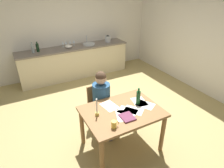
% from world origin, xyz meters
% --- Properties ---
extents(ground_plane, '(5.20, 5.20, 0.04)m').
position_xyz_m(ground_plane, '(0.00, 0.00, -0.02)').
color(ground_plane, tan).
extents(wall_back, '(5.20, 0.12, 2.60)m').
position_xyz_m(wall_back, '(0.00, 2.60, 1.30)').
color(wall_back, silver).
rests_on(wall_back, ground).
extents(wall_right, '(0.12, 5.20, 2.60)m').
position_xyz_m(wall_right, '(2.60, 0.00, 1.30)').
color(wall_right, silver).
rests_on(wall_right, ground).
extents(kitchen_counter, '(3.17, 0.64, 0.90)m').
position_xyz_m(kitchen_counter, '(0.00, 2.24, 0.45)').
color(kitchen_counter, beige).
rests_on(kitchen_counter, ground).
extents(dining_table, '(1.22, 0.90, 0.75)m').
position_xyz_m(dining_table, '(-0.27, -0.90, 0.64)').
color(dining_table, olive).
rests_on(dining_table, ground).
extents(chair_at_table, '(0.45, 0.45, 0.85)m').
position_xyz_m(chair_at_table, '(-0.35, -0.21, 0.47)').
color(chair_at_table, olive).
rests_on(chair_at_table, ground).
extents(person_seated, '(0.37, 0.62, 1.19)m').
position_xyz_m(person_seated, '(-0.33, -0.36, 0.68)').
color(person_seated, navy).
rests_on(person_seated, ground).
extents(coffee_mug, '(0.11, 0.07, 0.11)m').
position_xyz_m(coffee_mug, '(-0.57, -1.20, 0.81)').
color(coffee_mug, '#F2CC4C').
rests_on(coffee_mug, dining_table).
extents(candlestick, '(0.06, 0.06, 0.29)m').
position_xyz_m(candlestick, '(-0.67, -0.83, 0.84)').
color(candlestick, gold).
rests_on(candlestick, dining_table).
extents(book_magazine, '(0.20, 0.23, 0.02)m').
position_xyz_m(book_magazine, '(-0.30, -1.10, 0.76)').
color(book_magazine, '#6B304C').
rests_on(book_magazine, dining_table).
extents(paper_letter, '(0.33, 0.36, 0.00)m').
position_xyz_m(paper_letter, '(0.15, -0.94, 0.75)').
color(paper_letter, white).
rests_on(paper_letter, dining_table).
extents(paper_bill, '(0.34, 0.36, 0.00)m').
position_xyz_m(paper_bill, '(-0.20, -0.96, 0.75)').
color(paper_bill, white).
rests_on(paper_bill, dining_table).
extents(paper_envelope, '(0.26, 0.33, 0.00)m').
position_xyz_m(paper_envelope, '(0.12, -0.83, 0.75)').
color(paper_envelope, white).
rests_on(paper_envelope, dining_table).
extents(paper_receipt, '(0.35, 0.36, 0.00)m').
position_xyz_m(paper_receipt, '(-0.11, -0.99, 0.75)').
color(paper_receipt, white).
rests_on(paper_receipt, dining_table).
extents(paper_notice, '(0.25, 0.32, 0.00)m').
position_xyz_m(paper_notice, '(-0.39, -0.70, 0.75)').
color(paper_notice, white).
rests_on(paper_notice, dining_table).
extents(paper_flyer, '(0.30, 0.35, 0.00)m').
position_xyz_m(paper_flyer, '(-0.32, -1.03, 0.75)').
color(paper_flyer, white).
rests_on(paper_flyer, dining_table).
extents(wine_bottle_on_table, '(0.07, 0.07, 0.29)m').
position_xyz_m(wine_bottle_on_table, '(0.06, -0.86, 0.87)').
color(wine_bottle_on_table, '#194C23').
rests_on(wine_bottle_on_table, dining_table).
extents(sink_unit, '(0.36, 0.36, 0.24)m').
position_xyz_m(sink_unit, '(0.47, 2.24, 0.92)').
color(sink_unit, '#B2B7BC').
rests_on(sink_unit, kitchen_counter).
extents(bottle_oil, '(0.08, 0.08, 0.28)m').
position_xyz_m(bottle_oil, '(-1.10, 2.24, 1.02)').
color(bottle_oil, '#8C999E').
rests_on(bottle_oil, kitchen_counter).
extents(bottle_vinegar, '(0.08, 0.08, 0.26)m').
position_xyz_m(bottle_vinegar, '(-0.97, 2.28, 1.01)').
color(bottle_vinegar, black).
rests_on(bottle_vinegar, kitchen_counter).
extents(mixing_bowl, '(0.20, 0.20, 0.09)m').
position_xyz_m(mixing_bowl, '(-0.16, 2.22, 0.95)').
color(mixing_bowl, white).
rests_on(mixing_bowl, kitchen_counter).
extents(stovetop_kettle, '(0.18, 0.18, 0.22)m').
position_xyz_m(stovetop_kettle, '(1.10, 2.24, 1.00)').
color(stovetop_kettle, '#B7BABF').
rests_on(stovetop_kettle, kitchen_counter).
extents(wine_glass_near_sink, '(0.07, 0.07, 0.15)m').
position_xyz_m(wine_glass_near_sink, '(0.06, 2.39, 1.01)').
color(wine_glass_near_sink, silver).
rests_on(wine_glass_near_sink, kitchen_counter).
extents(wine_glass_by_kettle, '(0.07, 0.07, 0.15)m').
position_xyz_m(wine_glass_by_kettle, '(-0.05, 2.39, 1.01)').
color(wine_glass_by_kettle, silver).
rests_on(wine_glass_by_kettle, kitchen_counter).
extents(wine_glass_back_left, '(0.07, 0.07, 0.15)m').
position_xyz_m(wine_glass_back_left, '(-0.17, 2.39, 1.01)').
color(wine_glass_back_left, silver).
rests_on(wine_glass_back_left, kitchen_counter).
extents(wine_glass_back_right, '(0.07, 0.07, 0.15)m').
position_xyz_m(wine_glass_back_right, '(-0.26, 2.39, 1.01)').
color(wine_glass_back_right, silver).
rests_on(wine_glass_back_right, kitchen_counter).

